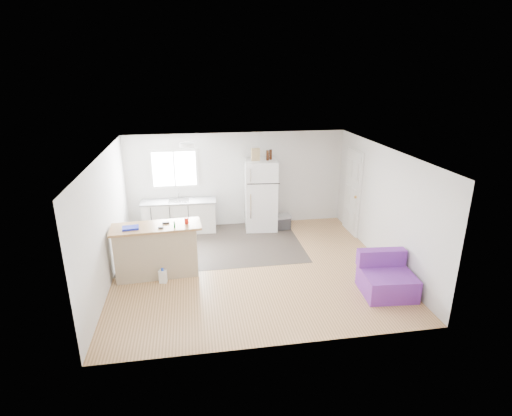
{
  "coord_description": "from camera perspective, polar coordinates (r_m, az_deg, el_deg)",
  "views": [
    {
      "loc": [
        -1.11,
        -7.28,
        3.86
      ],
      "look_at": [
        0.2,
        0.7,
        1.05
      ],
      "focal_mm": 28.0,
      "sensor_mm": 36.0,
      "label": 1
    }
  ],
  "objects": [
    {
      "name": "room",
      "position": [
        7.83,
        -0.59,
        -0.68
      ],
      "size": [
        5.51,
        5.01,
        2.41
      ],
      "color": "#94663E",
      "rests_on": "ground"
    },
    {
      "name": "vinyl_zone",
      "position": [
        9.37,
        -6.13,
        -5.24
      ],
      "size": [
        4.05,
        2.5,
        0.0
      ],
      "primitive_type": "cube",
      "color": "#332C26",
      "rests_on": "floor"
    },
    {
      "name": "window",
      "position": [
        10.05,
        -11.59,
        5.51
      ],
      "size": [
        1.18,
        0.06,
        0.98
      ],
      "color": "white",
      "rests_on": "back_wall"
    },
    {
      "name": "interior_door",
      "position": [
        10.04,
        13.6,
        2.18
      ],
      "size": [
        0.11,
        0.92,
        2.1
      ],
      "color": "white",
      "rests_on": "right_wall"
    },
    {
      "name": "ceiling_fixture",
      "position": [
        8.62,
        -9.86,
        8.88
      ],
      "size": [
        0.3,
        0.3,
        0.07
      ],
      "primitive_type": "cylinder",
      "color": "white",
      "rests_on": "ceiling"
    },
    {
      "name": "kitchen_cabinets",
      "position": [
        10.11,
        -10.85,
        -1.1
      ],
      "size": [
        1.84,
        0.63,
        1.08
      ],
      "rotation": [
        0.0,
        0.0,
        -0.04
      ],
      "color": "white",
      "rests_on": "floor"
    },
    {
      "name": "peninsula",
      "position": [
        8.06,
        -14.01,
        -5.87
      ],
      "size": [
        1.73,
        0.76,
        1.04
      ],
      "rotation": [
        0.0,
        0.0,
        0.07
      ],
      "color": "#BFAD8A",
      "rests_on": "floor"
    },
    {
      "name": "refrigerator",
      "position": [
        9.99,
        0.69,
        1.89
      ],
      "size": [
        0.84,
        0.81,
        1.78
      ],
      "rotation": [
        0.0,
        0.0,
        -0.09
      ],
      "color": "white",
      "rests_on": "floor"
    },
    {
      "name": "cooler",
      "position": [
        10.19,
        3.54,
        -1.99
      ],
      "size": [
        0.51,
        0.38,
        0.37
      ],
      "rotation": [
        0.0,
        0.0,
        0.12
      ],
      "color": "#2F2F32",
      "rests_on": "floor"
    },
    {
      "name": "purple_seat",
      "position": [
        7.72,
        18.08,
        -9.61
      ],
      "size": [
        0.95,
        0.9,
        0.73
      ],
      "rotation": [
        0.0,
        0.0,
        -0.08
      ],
      "color": "#6A2D92",
      "rests_on": "floor"
    },
    {
      "name": "cleaner_jug",
      "position": [
        7.91,
        -13.16,
        -9.49
      ],
      "size": [
        0.16,
        0.13,
        0.3
      ],
      "rotation": [
        0.0,
        0.0,
        -0.23
      ],
      "color": "white",
      "rests_on": "floor"
    },
    {
      "name": "mop",
      "position": [
        8.04,
        -11.78,
        -8.09
      ],
      "size": [
        0.2,
        0.33,
        1.18
      ],
      "rotation": [
        0.0,
        0.0,
        0.08
      ],
      "color": "green",
      "rests_on": "floor"
    },
    {
      "name": "red_cup",
      "position": [
        7.81,
        -9.9,
        -1.81
      ],
      "size": [
        0.09,
        0.09,
        0.12
      ],
      "primitive_type": "cylinder",
      "rotation": [
        0.0,
        0.0,
        -0.13
      ],
      "color": "red",
      "rests_on": "peninsula"
    },
    {
      "name": "blue_tray",
      "position": [
        7.83,
        -17.5,
        -2.72
      ],
      "size": [
        0.33,
        0.26,
        0.04
      ],
      "primitive_type": "cube",
      "rotation": [
        0.0,
        0.0,
        0.13
      ],
      "color": "#121FB0",
      "rests_on": "peninsula"
    },
    {
      "name": "tool_a",
      "position": [
        7.91,
        -12.77,
        -2.08
      ],
      "size": [
        0.14,
        0.06,
        0.03
      ],
      "primitive_type": "cube",
      "rotation": [
        0.0,
        0.0,
        0.05
      ],
      "color": "black",
      "rests_on": "peninsula"
    },
    {
      "name": "tool_b",
      "position": [
        7.7,
        -13.46,
        -2.75
      ],
      "size": [
        0.1,
        0.05,
        0.03
      ],
      "primitive_type": "cube",
      "rotation": [
        0.0,
        0.0,
        -0.06
      ],
      "color": "black",
      "rests_on": "peninsula"
    },
    {
      "name": "cardboard_box",
      "position": [
        9.67,
        -0.07,
        7.64
      ],
      "size": [
        0.2,
        0.11,
        0.3
      ],
      "primitive_type": "cube",
      "rotation": [
        0.0,
        0.0,
        0.05
      ],
      "color": "tan",
      "rests_on": "refrigerator"
    },
    {
      "name": "bottle_left",
      "position": [
        9.72,
        1.67,
        7.55
      ],
      "size": [
        0.07,
        0.07,
        0.25
      ],
      "primitive_type": "cylinder",
      "rotation": [
        0.0,
        0.0,
        -0.02
      ],
      "color": "#341709",
      "rests_on": "refrigerator"
    },
    {
      "name": "bottle_right",
      "position": [
        9.8,
        2.1,
        7.64
      ],
      "size": [
        0.07,
        0.07,
        0.25
      ],
      "primitive_type": "cylinder",
      "rotation": [
        0.0,
        0.0,
        0.04
      ],
      "color": "#341709",
      "rests_on": "refrigerator"
    }
  ]
}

